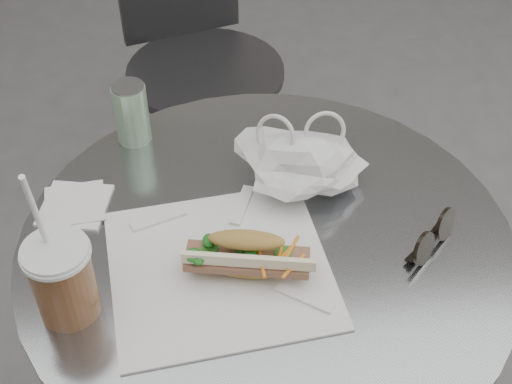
{
  "coord_description": "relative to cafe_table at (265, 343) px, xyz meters",
  "views": [
    {
      "loc": [
        -0.09,
        -0.53,
        1.54
      ],
      "look_at": [
        -0.01,
        0.25,
        0.79
      ],
      "focal_mm": 50.0,
      "sensor_mm": 36.0,
      "label": 1
    }
  ],
  "objects": [
    {
      "name": "drink_can",
      "position": [
        -0.2,
        0.27,
        0.33
      ],
      "size": [
        0.06,
        0.06,
        0.11
      ],
      "color": "#63AB6E",
      "rests_on": "cafe_table"
    },
    {
      "name": "chair_far",
      "position": [
        -0.07,
        0.88,
        -0.11
      ],
      "size": [
        0.42,
        0.45,
        0.78
      ],
      "rotation": [
        0.0,
        0.0,
        3.42
      ],
      "color": "#2F2F32",
      "rests_on": "ground"
    },
    {
      "name": "iced_coffee",
      "position": [
        -0.29,
        -0.1,
        0.34
      ],
      "size": [
        0.09,
        0.09,
        0.27
      ],
      "color": "brown",
      "rests_on": "cafe_table"
    },
    {
      "name": "sunglasses",
      "position": [
        0.24,
        -0.04,
        0.29
      ],
      "size": [
        0.1,
        0.1,
        0.05
      ],
      "rotation": [
        0.0,
        0.0,
        0.77
      ],
      "color": "black",
      "rests_on": "cafe_table"
    },
    {
      "name": "cafe_table",
      "position": [
        0.0,
        0.0,
        0.0
      ],
      "size": [
        0.76,
        0.76,
        0.74
      ],
      "color": "slate",
      "rests_on": "ground"
    },
    {
      "name": "banh_mi",
      "position": [
        -0.04,
        -0.06,
        0.31
      ],
      "size": [
        0.23,
        0.13,
        0.07
      ],
      "rotation": [
        0.0,
        0.0,
        -0.19
      ],
      "color": "#AA8140",
      "rests_on": "sandwich_paper"
    },
    {
      "name": "sandwich_paper",
      "position": [
        -0.08,
        -0.05,
        0.28
      ],
      "size": [
        0.35,
        0.33,
        0.0
      ],
      "primitive_type": "cube",
      "rotation": [
        0.0,
        0.0,
        0.12
      ],
      "color": "white",
      "rests_on": "cafe_table"
    },
    {
      "name": "napkin_stack",
      "position": [
        -0.3,
        0.1,
        0.28
      ],
      "size": [
        0.12,
        0.12,
        0.01
      ],
      "color": "white",
      "rests_on": "cafe_table"
    },
    {
      "name": "plastic_bag",
      "position": [
        0.07,
        0.11,
        0.32
      ],
      "size": [
        0.23,
        0.2,
        0.1
      ],
      "primitive_type": null,
      "rotation": [
        0.0,
        0.0,
        -0.28
      ],
      "color": "silver",
      "rests_on": "cafe_table"
    }
  ]
}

